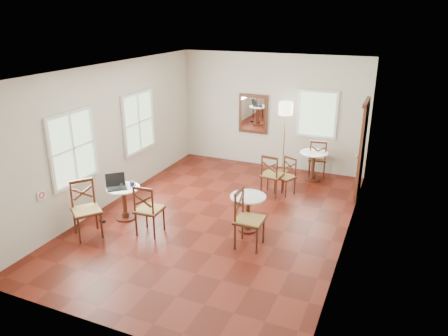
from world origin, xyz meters
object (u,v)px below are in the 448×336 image
chair_near_a (149,209)px  water_glass (122,186)px  cafe_table_mid (248,209)px  navy_mug (132,184)px  cafe_table_back (313,163)px  mouse (123,183)px  chair_mid_b (248,219)px  laptop (116,184)px  chair_back_a (318,158)px  chair_mid_a (272,175)px  cafe_table_near (124,199)px  chair_near_b (86,209)px  chair_back_b (286,176)px  floor_lamp (285,113)px  power_adapter (102,221)px

chair_near_a → water_glass: size_ratio=10.52×
cafe_table_mid → navy_mug: bearing=-169.9°
cafe_table_back → mouse: bearing=-132.2°
chair_mid_b → mouse: chair_mid_b is taller
laptop → mouse: 0.21m
cafe_table_mid → chair_back_a: chair_back_a is taller
chair_mid_a → chair_back_a: chair_back_a is taller
cafe_table_near → chair_back_a: 4.99m
chair_back_a → mouse: bearing=40.0°
laptop → cafe_table_mid: bearing=-30.0°
chair_near_b → chair_back_b: (2.89, 3.36, -0.10)m
cafe_table_back → navy_mug: 4.56m
cafe_table_mid → navy_mug: 2.37m
chair_mid_a → mouse: 3.32m
cafe_table_near → cafe_table_back: bearing=49.9°
chair_mid_b → laptop: size_ratio=2.18×
water_glass → chair_near_b: bearing=-108.5°
chair_near_b → laptop: (0.13, 0.77, 0.23)m
cafe_table_back → mouse: (-3.16, -3.48, 0.26)m
cafe_table_back → chair_near_b: chair_near_b is taller
cafe_table_near → floor_lamp: size_ratio=0.37×
chair_mid_a → navy_mug: bearing=51.3°
chair_near_a → water_glass: bearing=-22.1°
chair_back_a → laptop: chair_back_a is taller
chair_near_a → navy_mug: bearing=-37.4°
chair_mid_b → water_glass: size_ratio=11.13×
chair_mid_a → navy_mug: chair_mid_a is taller
laptop → chair_back_a: bearing=7.9°
cafe_table_mid → chair_near_a: chair_near_a is taller
floor_lamp → water_glass: 4.60m
water_glass → chair_mid_b: bearing=0.7°
chair_near_b → water_glass: chair_near_b is taller
chair_back_b → power_adapter: size_ratio=8.04×
mouse → chair_mid_a: bearing=22.1°
cafe_table_near → chair_near_a: bearing=-22.6°
cafe_table_near → floor_lamp: 4.62m
chair_near_b → chair_mid_b: 3.01m
cafe_table_back → chair_near_a: 4.55m
cafe_table_back → power_adapter: cafe_table_back is taller
power_adapter → chair_near_a: bearing=-0.7°
chair_back_a → mouse: size_ratio=9.89×
navy_mug → laptop: bearing=-143.6°
cafe_table_mid → chair_mid_b: size_ratio=0.67×
navy_mug → chair_back_b: bearing=43.8°
cafe_table_back → chair_near_a: (-2.26, -3.95, 0.05)m
navy_mug → water_glass: bearing=-124.6°
cafe_table_back → chair_back_b: 1.17m
cafe_table_back → laptop: size_ratio=1.48×
chair_back_a → chair_back_b: chair_back_a is taller
cafe_table_mid → chair_mid_b: 0.60m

